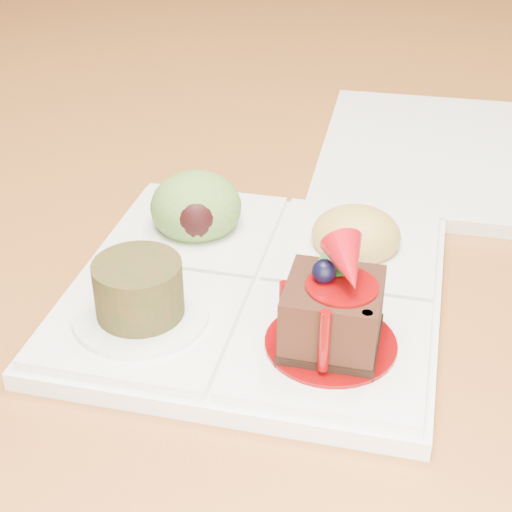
{
  "coord_description": "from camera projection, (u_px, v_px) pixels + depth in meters",
  "views": [
    {
      "loc": [
        -0.19,
        -0.68,
        1.05
      ],
      "look_at": [
        -0.15,
        -0.26,
        0.79
      ],
      "focal_mm": 55.0,
      "sensor_mm": 36.0,
      "label": 1
    }
  ],
  "objects": [
    {
      "name": "second_plate",
      "position": [
        469.0,
        157.0,
        0.7
      ],
      "size": [
        0.32,
        0.32,
        0.01
      ],
      "primitive_type": "cube",
      "rotation": [
        0.0,
        0.0,
        -0.28
      ],
      "color": "white",
      "rests_on": "dining_table"
    },
    {
      "name": "sampler_plate",
      "position": [
        255.0,
        273.0,
        0.52
      ],
      "size": [
        0.3,
        0.3,
        0.09
      ],
      "rotation": [
        0.0,
        0.0,
        -0.31
      ],
      "color": "white",
      "rests_on": "dining_table"
    },
    {
      "name": "dining_table",
      "position": [
        385.0,
        200.0,
        0.79
      ],
      "size": [
        1.0,
        1.8,
        0.75
      ],
      "color": "#A16529",
      "rests_on": "ground"
    }
  ]
}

